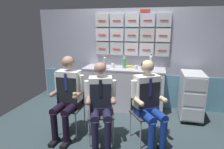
% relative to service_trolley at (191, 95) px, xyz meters
% --- Properties ---
extents(ground, '(4.80, 4.80, 0.04)m').
position_rel_service_trolley_xyz_m(ground, '(-1.31, -0.92, -0.52)').
color(ground, '#2E3C41').
extents(galley_bulkhead, '(4.20, 0.14, 2.15)m').
position_rel_service_trolley_xyz_m(galley_bulkhead, '(-1.30, 0.45, 0.60)').
color(galley_bulkhead, '#9B9DAF').
rests_on(galley_bulkhead, ground).
extents(galley_counter, '(1.72, 0.53, 0.92)m').
position_rel_service_trolley_xyz_m(galley_counter, '(-1.36, 0.17, -0.04)').
color(galley_counter, silver).
rests_on(galley_counter, ground).
extents(service_trolley, '(0.40, 0.65, 0.93)m').
position_rel_service_trolley_xyz_m(service_trolley, '(0.00, 0.00, 0.00)').
color(service_trolley, black).
rests_on(service_trolley, ground).
extents(folding_chair_left, '(0.41, 0.41, 0.86)m').
position_rel_service_trolley_xyz_m(folding_chair_left, '(-2.06, -0.92, 0.04)').
color(folding_chair_left, '#A8AAAF').
rests_on(folding_chair_left, ground).
extents(crew_member_left, '(0.52, 0.64, 1.32)m').
position_rel_service_trolley_xyz_m(crew_member_left, '(-2.07, -1.07, 0.24)').
color(crew_member_left, black).
rests_on(crew_member_left, ground).
extents(folding_chair_right, '(0.50, 0.50, 0.86)m').
position_rel_service_trolley_xyz_m(folding_chair_right, '(-1.52, -1.03, 0.04)').
color(folding_chair_right, '#A8AAAF').
rests_on(folding_chair_right, ground).
extents(crew_member_right, '(0.51, 0.66, 1.26)m').
position_rel_service_trolley_xyz_m(crew_member_right, '(-1.47, -1.18, 0.20)').
color(crew_member_right, black).
rests_on(crew_member_right, ground).
extents(folding_chair_by_counter, '(0.55, 0.55, 0.86)m').
position_rel_service_trolley_xyz_m(folding_chair_by_counter, '(-0.86, -0.89, 0.04)').
color(folding_chair_by_counter, '#A8AAAF').
rests_on(folding_chair_by_counter, ground).
extents(crew_member_by_counter, '(0.62, 0.69, 1.30)m').
position_rel_service_trolley_xyz_m(crew_member_by_counter, '(-0.77, -1.02, 0.23)').
color(crew_member_by_counter, black).
rests_on(crew_member_by_counter, ground).
extents(water_bottle_tall, '(0.06, 0.06, 0.30)m').
position_rel_service_trolley_xyz_m(water_bottle_tall, '(-0.81, 0.29, 0.56)').
color(water_bottle_tall, silver).
rests_on(water_bottle_tall, galley_counter).
extents(water_bottle_blue_cap, '(0.06, 0.06, 0.28)m').
position_rel_service_trolley_xyz_m(water_bottle_blue_cap, '(-1.73, -0.01, 0.55)').
color(water_bottle_blue_cap, silver).
rests_on(water_bottle_blue_cap, galley_counter).
extents(water_bottle_clear, '(0.07, 0.07, 0.25)m').
position_rel_service_trolley_xyz_m(water_bottle_clear, '(-1.35, 0.18, 0.54)').
color(water_bottle_clear, '#4AA350').
rests_on(water_bottle_clear, galley_counter).
extents(paper_cup_tan, '(0.08, 0.08, 0.09)m').
position_rel_service_trolley_xyz_m(paper_cup_tan, '(-1.60, 0.15, 0.47)').
color(paper_cup_tan, silver).
rests_on(paper_cup_tan, galley_counter).
extents(espresso_cup_small, '(0.08, 0.08, 0.08)m').
position_rel_service_trolley_xyz_m(espresso_cup_small, '(-1.10, 0.13, 0.46)').
color(espresso_cup_small, silver).
rests_on(espresso_cup_small, galley_counter).
extents(snack_banana, '(0.17, 0.10, 0.04)m').
position_rel_service_trolley_xyz_m(snack_banana, '(-1.25, 0.29, 0.44)').
color(snack_banana, yellow).
rests_on(snack_banana, galley_counter).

